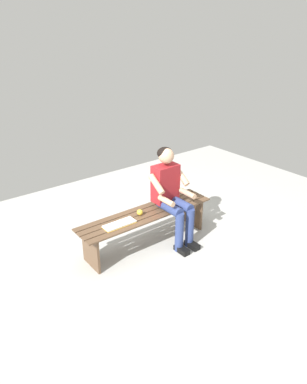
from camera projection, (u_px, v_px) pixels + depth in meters
The scene contains 5 objects.
ground_plane at pixel (110, 333), 3.42m from camera, with size 10.00×7.00×0.04m, color #B2B2AD.
bench_near at pixel (146, 220), 4.63m from camera, with size 1.89×0.44×0.47m.
person_seated at pixel (171, 192), 4.59m from camera, with size 0.50×0.69×1.28m.
apple at pixel (140, 212), 4.51m from camera, with size 0.08×0.08×0.08m, color gold.
book_open at pixel (119, 224), 4.30m from camera, with size 0.41×0.16×0.02m.
Camera 1 is at (2.40, 3.24, 2.66)m, focal length 33.28 mm.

